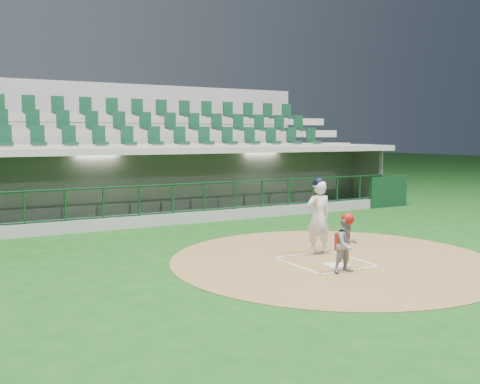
# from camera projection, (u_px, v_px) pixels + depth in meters

# --- Properties ---
(ground) EXTENTS (120.00, 120.00, 0.00)m
(ground) POSITION_uv_depth(u_px,v_px,m) (316.00, 259.00, 11.88)
(ground) COLOR #123F12
(ground) RESTS_ON ground
(dirt_circle) EXTENTS (7.20, 7.20, 0.01)m
(dirt_circle) POSITION_uv_depth(u_px,v_px,m) (333.00, 260.00, 11.85)
(dirt_circle) COLOR brown
(dirt_circle) RESTS_ON ground
(home_plate) EXTENTS (0.43, 0.43, 0.02)m
(home_plate) POSITION_uv_depth(u_px,v_px,m) (336.00, 265.00, 11.27)
(home_plate) COLOR silver
(home_plate) RESTS_ON dirt_circle
(batter_box_chalk) EXTENTS (1.55, 1.80, 0.01)m
(batter_box_chalk) POSITION_uv_depth(u_px,v_px,m) (325.00, 261.00, 11.62)
(batter_box_chalk) COLOR white
(batter_box_chalk) RESTS_ON ground
(dugout_structure) EXTENTS (16.40, 3.70, 3.00)m
(dugout_structure) POSITION_uv_depth(u_px,v_px,m) (183.00, 187.00, 18.65)
(dugout_structure) COLOR gray
(dugout_structure) RESTS_ON ground
(seating_deck) EXTENTS (17.00, 6.72, 5.15)m
(seating_deck) POSITION_uv_depth(u_px,v_px,m) (152.00, 169.00, 21.27)
(seating_deck) COLOR slate
(seating_deck) RESTS_ON ground
(batter) EXTENTS (0.87, 0.88, 1.79)m
(batter) POSITION_uv_depth(u_px,v_px,m) (318.00, 216.00, 12.30)
(batter) COLOR silver
(batter) RESTS_ON dirt_circle
(catcher) EXTENTS (0.56, 0.44, 1.21)m
(catcher) POSITION_uv_depth(u_px,v_px,m) (347.00, 243.00, 10.66)
(catcher) COLOR gray
(catcher) RESTS_ON dirt_circle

